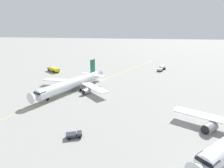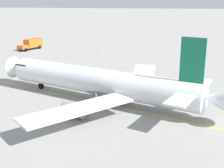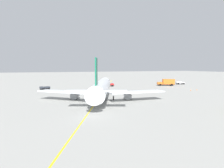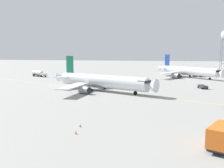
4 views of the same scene
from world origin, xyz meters
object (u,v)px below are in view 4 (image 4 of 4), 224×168
object	(u,v)px
fuel_tanker_truck	(39,73)
safety_cone_near	(80,125)
baggage_truck_truck	(203,87)
safety_cone_mid	(76,132)
airliner_secondary	(187,71)
catering_truck_truck	(224,135)
airliner_main	(101,82)

from	to	relation	value
fuel_tanker_truck	safety_cone_near	world-z (taller)	fuel_tanker_truck
baggage_truck_truck	safety_cone_mid	bearing A→B (deg)	133.41
airliner_secondary	catering_truck_truck	xyz separation A→B (m)	(-93.28, 2.58, -1.37)
airliner_main	safety_cone_mid	world-z (taller)	airliner_main
safety_cone_near	safety_cone_mid	world-z (taller)	same
airliner_main	catering_truck_truck	size ratio (longest dim) A/B	4.40
safety_cone_near	safety_cone_mid	size ratio (longest dim) A/B	1.00
safety_cone_mid	safety_cone_near	bearing A→B (deg)	9.29
airliner_main	catering_truck_truck	world-z (taller)	airliner_main
airliner_main	safety_cone_near	bearing A→B (deg)	-56.10
baggage_truck_truck	safety_cone_mid	xyz separation A→B (m)	(-53.70, 24.88, -0.44)
safety_cone_near	safety_cone_mid	bearing A→B (deg)	-170.71
airliner_main	fuel_tanker_truck	distance (m)	58.71
fuel_tanker_truck	safety_cone_near	bearing A→B (deg)	-32.69
safety_cone_near	airliner_secondary	bearing A→B (deg)	-14.74
catering_truck_truck	fuel_tanker_truck	bearing A→B (deg)	65.95
fuel_tanker_truck	safety_cone_near	size ratio (longest dim) A/B	16.91
airliner_secondary	catering_truck_truck	distance (m)	93.33
baggage_truck_truck	safety_cone_near	world-z (taller)	baggage_truck_truck
airliner_secondary	fuel_tanker_truck	bearing A→B (deg)	-126.14
airliner_main	fuel_tanker_truck	xyz separation A→B (m)	(39.92, 43.03, -1.35)
fuel_tanker_truck	baggage_truck_truck	bearing A→B (deg)	4.51
catering_truck_truck	fuel_tanker_truck	world-z (taller)	catering_truck_truck
fuel_tanker_truck	safety_cone_mid	size ratio (longest dim) A/B	16.91
baggage_truck_truck	catering_truck_truck	bearing A→B (deg)	153.32
airliner_secondary	safety_cone_near	world-z (taller)	airliner_secondary
safety_cone_near	fuel_tanker_truck	bearing A→B (deg)	32.50
safety_cone_near	baggage_truck_truck	bearing A→B (deg)	-26.90
baggage_truck_truck	airliner_main	bearing A→B (deg)	88.96
airliner_main	airliner_secondary	world-z (taller)	airliner_secondary
catering_truck_truck	airliner_main	bearing A→B (deg)	58.12
safety_cone_mid	airliner_main	bearing A→B (deg)	9.84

